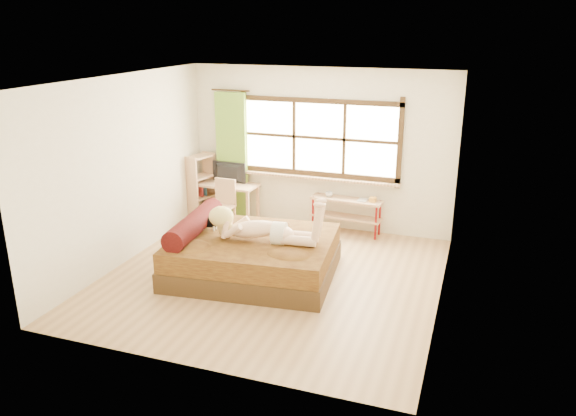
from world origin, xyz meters
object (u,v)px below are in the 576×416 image
at_px(woman, 262,218).
at_px(chair, 223,202).
at_px(pipe_shelf, 347,208).
at_px(kitten, 209,221).
at_px(bookshelf, 201,187).
at_px(bed, 250,254).
at_px(desk, 227,189).

xyz_separation_m(woman, chair, (-1.35, 1.61, -0.40)).
relative_size(chair, pipe_shelf, 0.71).
relative_size(kitten, bookshelf, 0.28).
height_order(bed, pipe_shelf, bed).
relative_size(woman, kitten, 4.67).
xyz_separation_m(bed, woman, (0.20, -0.04, 0.58)).
relative_size(bed, woman, 1.54).
xyz_separation_m(pipe_shelf, bookshelf, (-2.63, -0.15, 0.16)).
height_order(kitten, chair, chair).
relative_size(bed, desk, 2.12).
xyz_separation_m(woman, bookshelf, (-1.95, 1.95, -0.29)).
bearing_deg(pipe_shelf, kitten, -124.13).
bearing_deg(bookshelf, bed, -32.87).
bearing_deg(chair, kitten, -68.72).
xyz_separation_m(kitten, pipe_shelf, (1.55, 1.95, -0.25)).
distance_m(kitten, chair, 1.55).
distance_m(bed, kitten, 0.78).
bearing_deg(pipe_shelf, woman, -103.60).
bearing_deg(bed, kitten, 165.06).
bearing_deg(bed, pipe_shelf, 60.77).
bearing_deg(kitten, desk, 101.90).
bearing_deg(bed, chair, 120.39).
relative_size(kitten, chair, 0.38).
distance_m(kitten, desk, 1.93).
bearing_deg(chair, bookshelf, 153.35).
relative_size(bed, kitten, 7.18).
height_order(woman, pipe_shelf, woman).
distance_m(desk, pipe_shelf, 2.15).
height_order(kitten, pipe_shelf, kitten).
relative_size(bed, bookshelf, 2.03).
bearing_deg(desk, woman, -50.72).
bearing_deg(pipe_shelf, chair, -162.08).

